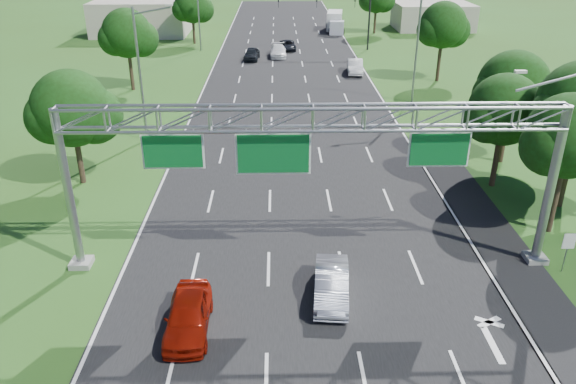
{
  "coord_description": "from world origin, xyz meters",
  "views": [
    {
      "loc": [
        -1.32,
        -11.61,
        15.1
      ],
      "look_at": [
        -0.8,
        14.13,
        2.9
      ],
      "focal_mm": 35.0,
      "sensor_mm": 36.0,
      "label": 1
    }
  ],
  "objects_px": {
    "sign_gantry": "(314,131)",
    "silver_sedan": "(331,284)",
    "red_coupe": "(188,315)",
    "regulatory_sign": "(568,245)",
    "box_truck": "(335,22)",
    "traffic_signal": "(343,10)"
  },
  "relations": [
    {
      "from": "regulatory_sign",
      "to": "silver_sedan",
      "type": "bearing_deg",
      "value": -170.82
    },
    {
      "from": "regulatory_sign",
      "to": "traffic_signal",
      "type": "relative_size",
      "value": 0.17
    },
    {
      "from": "box_truck",
      "to": "silver_sedan",
      "type": "bearing_deg",
      "value": -87.7
    },
    {
      "from": "sign_gantry",
      "to": "red_coupe",
      "type": "distance_m",
      "value": 9.56
    },
    {
      "from": "regulatory_sign",
      "to": "silver_sedan",
      "type": "xyz_separation_m",
      "value": [
        -11.36,
        -1.84,
        -0.81
      ]
    },
    {
      "from": "sign_gantry",
      "to": "regulatory_sign",
      "type": "xyz_separation_m",
      "value": [
        12.07,
        -1.02,
        -5.38
      ]
    },
    {
      "from": "sign_gantry",
      "to": "silver_sedan",
      "type": "xyz_separation_m",
      "value": [
        0.71,
        -2.85,
        -6.19
      ]
    },
    {
      "from": "traffic_signal",
      "to": "box_truck",
      "type": "xyz_separation_m",
      "value": [
        0.52,
        15.09,
        -3.77
      ]
    },
    {
      "from": "red_coupe",
      "to": "box_truck",
      "type": "height_order",
      "value": "box_truck"
    },
    {
      "from": "sign_gantry",
      "to": "traffic_signal",
      "type": "bearing_deg",
      "value": 82.32
    },
    {
      "from": "regulatory_sign",
      "to": "traffic_signal",
      "type": "distance_m",
      "value": 54.37
    },
    {
      "from": "red_coupe",
      "to": "silver_sedan",
      "type": "height_order",
      "value": "red_coupe"
    },
    {
      "from": "sign_gantry",
      "to": "red_coupe",
      "type": "bearing_deg",
      "value": -137.02
    },
    {
      "from": "sign_gantry",
      "to": "red_coupe",
      "type": "height_order",
      "value": "sign_gantry"
    },
    {
      "from": "sign_gantry",
      "to": "silver_sedan",
      "type": "height_order",
      "value": "sign_gantry"
    },
    {
      "from": "sign_gantry",
      "to": "silver_sedan",
      "type": "distance_m",
      "value": 6.86
    },
    {
      "from": "sign_gantry",
      "to": "silver_sedan",
      "type": "relative_size",
      "value": 5.55
    },
    {
      "from": "sign_gantry",
      "to": "silver_sedan",
      "type": "bearing_deg",
      "value": -76.0
    },
    {
      "from": "regulatory_sign",
      "to": "sign_gantry",
      "type": "bearing_deg",
      "value": 175.17
    },
    {
      "from": "regulatory_sign",
      "to": "box_truck",
      "type": "distance_m",
      "value": 69.25
    },
    {
      "from": "regulatory_sign",
      "to": "red_coupe",
      "type": "relative_size",
      "value": 0.48
    },
    {
      "from": "sign_gantry",
      "to": "traffic_signal",
      "type": "distance_m",
      "value": 53.51
    }
  ]
}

